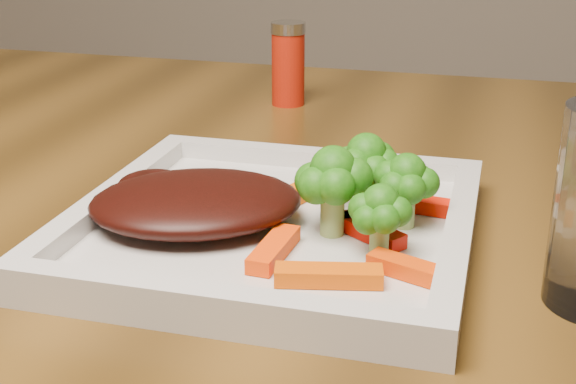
# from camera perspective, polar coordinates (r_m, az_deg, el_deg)

# --- Properties ---
(plate) EXTENTS (0.27, 0.27, 0.01)m
(plate) POSITION_cam_1_polar(r_m,az_deg,el_deg) (0.56, -0.98, -2.85)
(plate) COLOR silver
(plate) RESTS_ON dining_table
(steak) EXTENTS (0.18, 0.16, 0.03)m
(steak) POSITION_cam_1_polar(r_m,az_deg,el_deg) (0.56, -6.56, -0.73)
(steak) COLOR black
(steak) RESTS_ON plate
(broccoli_0) EXTENTS (0.07, 0.07, 0.07)m
(broccoli_0) POSITION_cam_1_polar(r_m,az_deg,el_deg) (0.57, 5.57, 2.00)
(broccoli_0) COLOR #336210
(broccoli_0) RESTS_ON plate
(broccoli_1) EXTENTS (0.06, 0.06, 0.06)m
(broccoli_1) POSITION_cam_1_polar(r_m,az_deg,el_deg) (0.55, 8.42, 0.66)
(broccoli_1) COLOR #286611
(broccoli_1) RESTS_ON plate
(broccoli_2) EXTENTS (0.06, 0.06, 0.06)m
(broccoli_2) POSITION_cam_1_polar(r_m,az_deg,el_deg) (0.51, 6.59, -1.42)
(broccoli_2) COLOR #245D0F
(broccoli_2) RESTS_ON plate
(broccoli_3) EXTENTS (0.07, 0.07, 0.06)m
(broccoli_3) POSITION_cam_1_polar(r_m,az_deg,el_deg) (0.53, 3.20, 0.05)
(broccoli_3) COLOR #306A11
(broccoli_3) RESTS_ON plate
(carrot_0) EXTENTS (0.07, 0.03, 0.01)m
(carrot_0) POSITION_cam_1_polar(r_m,az_deg,el_deg) (0.48, 2.91, -5.95)
(carrot_0) COLOR #E25203
(carrot_0) RESTS_ON plate
(carrot_1) EXTENTS (0.06, 0.03, 0.01)m
(carrot_1) POSITION_cam_1_polar(r_m,az_deg,el_deg) (0.49, 8.79, -5.48)
(carrot_1) COLOR #E63D03
(carrot_1) RESTS_ON plate
(carrot_2) EXTENTS (0.02, 0.06, 0.01)m
(carrot_2) POSITION_cam_1_polar(r_m,az_deg,el_deg) (0.51, -1.02, -4.09)
(carrot_2) COLOR #FF3E04
(carrot_2) RESTS_ON plate
(carrot_3) EXTENTS (0.06, 0.02, 0.01)m
(carrot_3) POSITION_cam_1_polar(r_m,az_deg,el_deg) (0.58, 10.14, -0.99)
(carrot_3) COLOR #F21903
(carrot_3) RESTS_ON plate
(carrot_4) EXTENTS (0.04, 0.06, 0.01)m
(carrot_4) POSITION_cam_1_polar(r_m,az_deg,el_deg) (0.61, 1.81, 0.47)
(carrot_4) COLOR #EC5703
(carrot_4) RESTS_ON plate
(carrot_5) EXTENTS (0.05, 0.04, 0.01)m
(carrot_5) POSITION_cam_1_polar(r_m,az_deg,el_deg) (0.54, 5.82, -2.80)
(carrot_5) COLOR red
(carrot_5) RESTS_ON plate
(carrot_6) EXTENTS (0.05, 0.04, 0.01)m
(carrot_6) POSITION_cam_1_polar(r_m,az_deg,el_deg) (0.56, 5.23, -1.92)
(carrot_6) COLOR #F13603
(carrot_6) RESTS_ON plate
(spice_shaker) EXTENTS (0.04, 0.04, 0.09)m
(spice_shaker) POSITION_cam_1_polar(r_m,az_deg,el_deg) (0.90, 0.01, 9.10)
(spice_shaker) COLOR #AC1A09
(spice_shaker) RESTS_ON dining_table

